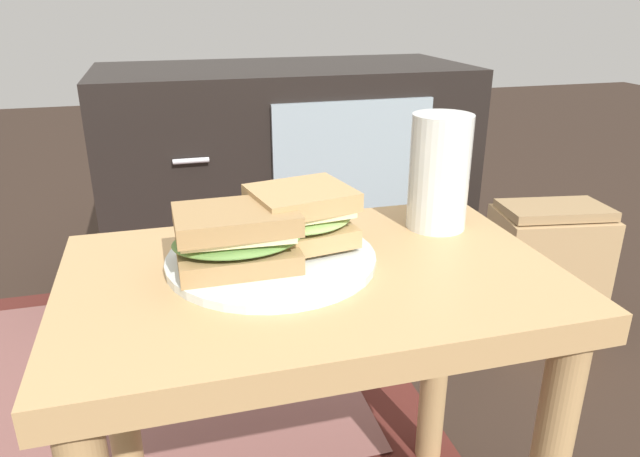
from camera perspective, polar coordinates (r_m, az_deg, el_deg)
side_table at (r=0.72m, az=-0.76°, el=-10.60°), size 0.56×0.36×0.46m
tv_cabinet at (r=1.63m, az=-3.29°, el=5.34°), size 0.96×0.46×0.58m
area_rug at (r=1.35m, az=-20.62°, el=-13.57°), size 1.25×0.88×0.01m
plate at (r=0.69m, az=-4.74°, el=-2.94°), size 0.24×0.24×0.01m
sandwich_front at (r=0.65m, az=-8.07°, el=-0.91°), size 0.14×0.10×0.07m
sandwich_back at (r=0.70m, az=-1.81°, el=1.27°), size 0.14×0.12×0.07m
beer_glass at (r=0.79m, az=11.50°, el=5.25°), size 0.08×0.08×0.15m
paper_bag at (r=1.45m, az=21.01°, el=-3.91°), size 0.26×0.20×0.32m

